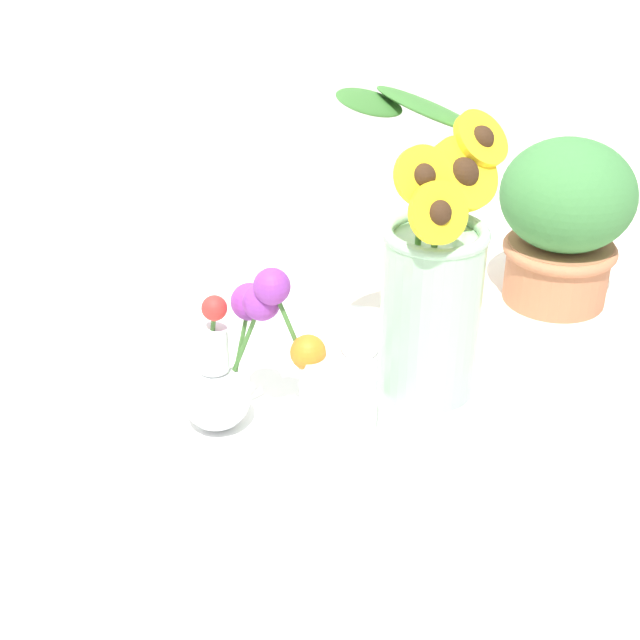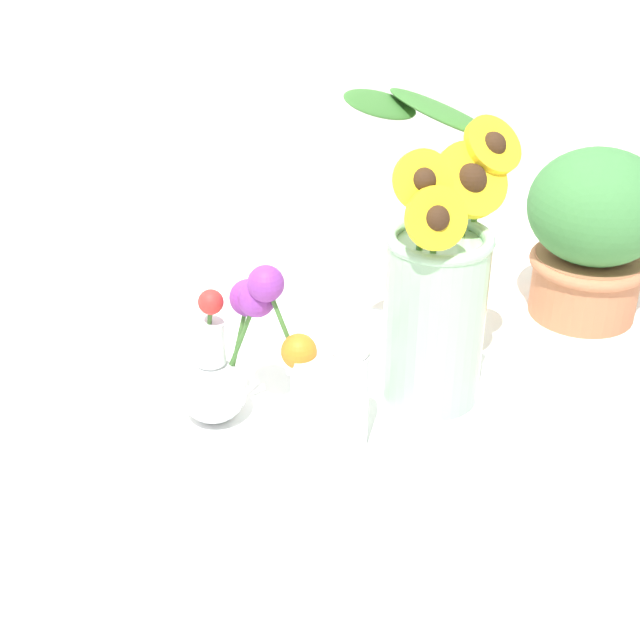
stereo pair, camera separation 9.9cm
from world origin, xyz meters
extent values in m
plane|color=silver|center=(0.00, 0.00, 0.00)|extent=(6.00, 6.00, 0.00)
cylinder|color=white|center=(0.00, 0.04, 0.01)|extent=(0.47, 0.47, 0.02)
cylinder|color=#99CC9E|center=(0.13, 0.01, 0.12)|extent=(0.11, 0.11, 0.20)
torus|color=#99CC9E|center=(0.13, 0.01, 0.22)|extent=(0.12, 0.12, 0.01)
cylinder|color=#4C8438|center=(0.11, -0.01, 0.15)|extent=(0.02, 0.05, 0.22)
cylinder|color=yellow|center=(0.10, -0.03, 0.27)|extent=(0.07, 0.04, 0.07)
sphere|color=#382314|center=(0.10, -0.03, 0.27)|extent=(0.03, 0.03, 0.03)
cylinder|color=#4C8438|center=(0.16, 0.02, 0.17)|extent=(0.08, 0.06, 0.25)
cylinder|color=yellow|center=(0.20, 0.05, 0.30)|extent=(0.08, 0.06, 0.07)
sphere|color=#382314|center=(0.20, 0.05, 0.30)|extent=(0.03, 0.03, 0.03)
cylinder|color=#4C8438|center=(0.15, 0.01, 0.16)|extent=(0.04, 0.03, 0.23)
cylinder|color=yellow|center=(0.17, 0.02, 0.28)|extent=(0.09, 0.06, 0.08)
sphere|color=#382314|center=(0.17, 0.02, 0.28)|extent=(0.04, 0.04, 0.04)
cylinder|color=#4C8438|center=(0.10, 0.01, 0.17)|extent=(0.02, 0.04, 0.25)
cylinder|color=yellow|center=(0.10, -0.01, 0.30)|extent=(0.07, 0.04, 0.06)
sphere|color=#382314|center=(0.10, -0.01, 0.30)|extent=(0.03, 0.03, 0.03)
ellipsoid|color=#38702D|center=(0.17, 0.10, 0.32)|extent=(0.14, 0.11, 0.06)
ellipsoid|color=#38702D|center=(0.10, 0.11, 0.34)|extent=(0.11, 0.08, 0.06)
cylinder|color=white|center=(-0.01, -0.04, 0.07)|extent=(0.08, 0.08, 0.12)
cylinder|color=#427533|center=(0.00, -0.03, 0.10)|extent=(0.01, 0.03, 0.12)
sphere|color=white|center=(0.01, -0.04, 0.16)|extent=(0.04, 0.04, 0.04)
cylinder|color=#427533|center=(-0.04, -0.04, 0.09)|extent=(0.02, 0.03, 0.08)
sphere|color=orange|center=(-0.04, -0.03, 0.14)|extent=(0.04, 0.04, 0.04)
cylinder|color=#427533|center=(0.00, -0.04, 0.10)|extent=(0.01, 0.03, 0.08)
sphere|color=white|center=(0.01, -0.05, 0.14)|extent=(0.04, 0.04, 0.04)
cylinder|color=#427533|center=(-0.05, -0.01, 0.13)|extent=(0.04, 0.04, 0.13)
sphere|color=purple|center=(-0.07, 0.01, 0.20)|extent=(0.04, 0.04, 0.04)
cylinder|color=#427533|center=(0.01, -0.04, 0.10)|extent=(0.02, 0.01, 0.10)
sphere|color=white|center=(0.01, -0.04, 0.15)|extent=(0.03, 0.03, 0.03)
sphere|color=white|center=(-0.12, 0.05, 0.06)|extent=(0.08, 0.08, 0.08)
cylinder|color=white|center=(-0.12, 0.05, 0.12)|extent=(0.03, 0.03, 0.05)
cylinder|color=#427533|center=(-0.12, 0.05, 0.11)|extent=(0.02, 0.02, 0.12)
sphere|color=red|center=(-0.12, 0.04, 0.17)|extent=(0.03, 0.03, 0.03)
cylinder|color=#427533|center=(-0.09, 0.05, 0.10)|extent=(0.04, 0.01, 0.11)
sphere|color=purple|center=(-0.07, 0.05, 0.16)|extent=(0.04, 0.04, 0.04)
cylinder|color=#427533|center=(-0.09, 0.04, 0.11)|extent=(0.04, 0.03, 0.12)
sphere|color=purple|center=(-0.07, 0.02, 0.18)|extent=(0.04, 0.04, 0.04)
cylinder|color=#B7704C|center=(0.43, 0.14, 0.05)|extent=(0.15, 0.15, 0.09)
torus|color=#B7704C|center=(0.43, 0.14, 0.08)|extent=(0.16, 0.16, 0.02)
ellipsoid|color=#3D7A3D|center=(0.43, 0.14, 0.16)|extent=(0.18, 0.18, 0.15)
camera|label=1|loc=(-0.37, -0.73, 0.62)|focal=50.00mm
camera|label=2|loc=(-0.28, -0.77, 0.62)|focal=50.00mm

